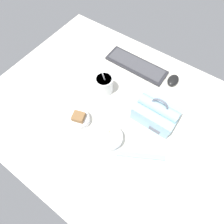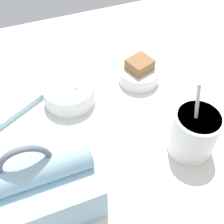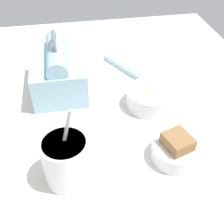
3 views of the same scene
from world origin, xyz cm
name	(u,v)px [view 3 (image 3 of 3)]	position (x,y,z in cm)	size (l,w,h in cm)	color
desk_surface	(99,140)	(0.00, 0.00, 1.00)	(140.00, 110.00, 2.00)	silver
lunch_bag	(59,71)	(22.18, 8.29, 8.19)	(21.63, 15.01, 18.24)	#9EC6DB
soup_cup	(66,160)	(-10.51, 7.87, 7.57)	(9.68, 9.68, 17.82)	white
bento_bowl_sandwich	(176,150)	(-9.42, -16.07, 4.51)	(10.78, 10.78, 6.73)	silver
bento_bowl_snacks	(149,98)	(9.79, -15.45, 4.67)	(12.74, 12.74, 5.96)	silver
chopstick_case	(129,71)	(26.87, -13.77, 2.80)	(21.60, 13.46, 1.60)	#99C6D6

